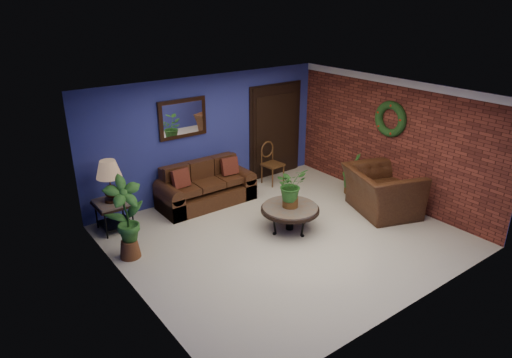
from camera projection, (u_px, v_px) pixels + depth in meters
floor at (285, 236)px, 8.07m from camera, size 5.50×5.50×0.00m
wall_back at (209, 136)px, 9.45m from camera, size 5.50×0.04×2.50m
wall_left at (129, 215)px, 6.07m from camera, size 0.04×5.00×2.50m
wall_right_brick at (392, 141)px, 9.11m from camera, size 0.04×5.00×2.50m
ceiling at (289, 96)px, 7.12m from camera, size 5.50×5.00×0.02m
crown_molding at (398, 82)px, 8.65m from camera, size 0.03×5.00×0.14m
wall_mirror at (183, 118)px, 8.91m from camera, size 1.02×0.06×0.77m
closet_door at (275, 131)px, 10.47m from camera, size 1.44×0.06×2.18m
wreath at (390, 119)px, 8.94m from camera, size 0.16×0.72×0.72m
sofa at (205, 190)px, 9.27m from camera, size 1.94×0.84×0.87m
coffee_table at (290, 209)px, 8.18m from camera, size 1.05×1.05×0.45m
end_table at (113, 208)px, 8.15m from camera, size 0.62×0.62×0.57m
table_lamp at (109, 176)px, 7.92m from camera, size 0.44×0.44×0.73m
side_chair at (271, 160)px, 10.18m from camera, size 0.45×0.45×0.95m
armchair at (382, 191)px, 8.83m from camera, size 1.56×1.66×0.87m
coffee_plant at (291, 186)px, 8.00m from camera, size 0.56×0.49×0.73m
floor_plant at (352, 173)px, 9.65m from camera, size 0.45×0.39×0.89m
tall_plant at (126, 215)px, 7.17m from camera, size 0.61×0.42×1.40m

